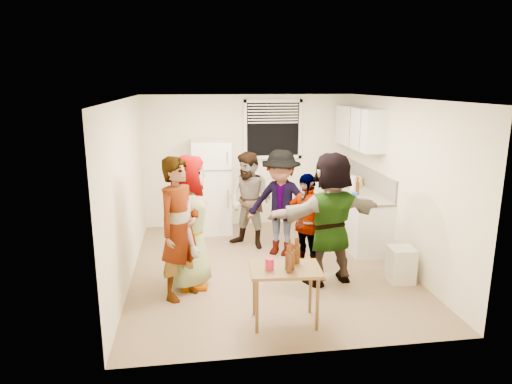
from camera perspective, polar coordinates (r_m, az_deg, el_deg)
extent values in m
cube|color=white|center=(8.42, -5.59, 0.66)|extent=(0.70, 0.70, 1.70)
cube|color=white|center=(8.30, 11.89, -2.75)|extent=(0.60, 2.20, 0.86)
cube|color=#BBB297|center=(8.19, 12.04, 0.27)|extent=(0.64, 2.22, 0.04)
cube|color=#B2ABA2|center=(8.25, 13.97, 1.69)|extent=(0.03, 2.20, 0.36)
cube|color=white|center=(8.25, 12.79, 7.87)|extent=(0.34, 1.60, 0.70)
cylinder|color=white|center=(8.16, 11.96, 0.37)|extent=(0.11, 0.11, 0.23)
cylinder|color=black|center=(8.91, 10.66, 1.54)|extent=(0.08, 0.08, 0.32)
cylinder|color=#47230C|center=(7.73, 12.53, -0.40)|extent=(0.06, 0.06, 0.23)
cylinder|color=blue|center=(7.40, 12.18, -1.00)|extent=(0.09, 0.09, 0.13)
cube|color=#E9CD4C|center=(8.48, 12.87, 1.37)|extent=(0.02, 0.19, 0.16)
cube|color=beige|center=(6.73, 17.65, -8.64)|extent=(0.36, 0.36, 0.50)
cylinder|color=#47230C|center=(5.20, 3.95, -9.64)|extent=(0.05, 0.05, 0.21)
cylinder|color=#B41A38|center=(5.19, 1.70, -9.65)|extent=(0.10, 0.10, 0.13)
imported|color=#949494|center=(6.48, -8.13, -11.42)|extent=(1.88, 1.04, 0.58)
imported|color=#141933|center=(6.20, -9.17, -12.65)|extent=(1.82, 1.73, 0.44)
imported|color=brown|center=(7.80, -0.75, -6.84)|extent=(1.61, 1.76, 0.61)
imported|color=#414146|center=(7.50, 3.02, -7.72)|extent=(1.81, 2.03, 0.63)
imported|color=black|center=(6.96, 6.10, -9.52)|extent=(1.69, 1.52, 0.36)
imported|color=#CD6B43|center=(6.60, 9.00, -10.98)|extent=(2.10, 2.19, 0.54)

